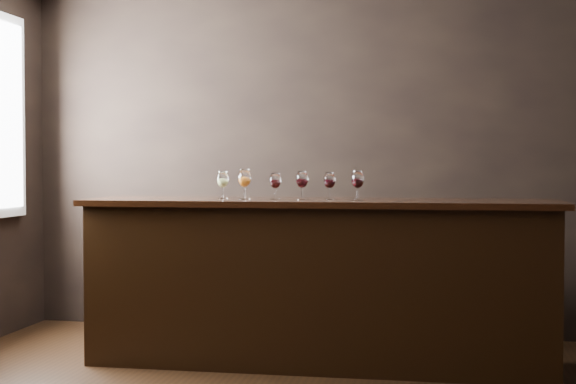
% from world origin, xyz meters
% --- Properties ---
extents(room_shell, '(5.02, 4.52, 2.81)m').
position_xyz_m(room_shell, '(-0.23, 0.11, 1.81)').
color(room_shell, black).
rests_on(room_shell, ground).
extents(bar_counter, '(3.12, 0.74, 1.09)m').
position_xyz_m(bar_counter, '(0.10, 1.19, 0.54)').
color(bar_counter, black).
rests_on(bar_counter, ground).
extents(bar_top, '(3.22, 0.81, 0.04)m').
position_xyz_m(bar_top, '(0.10, 1.19, 1.11)').
color(bar_top, black).
rests_on(bar_top, bar_counter).
extents(back_bar_shelf, '(2.26, 0.40, 0.81)m').
position_xyz_m(back_bar_shelf, '(-0.47, 2.03, 0.41)').
color(back_bar_shelf, black).
rests_on(back_bar_shelf, ground).
extents(glass_white, '(0.08, 0.08, 0.19)m').
position_xyz_m(glass_white, '(-0.58, 1.22, 1.26)').
color(glass_white, white).
rests_on(glass_white, bar_top).
extents(glass_amber, '(0.09, 0.09, 0.21)m').
position_xyz_m(glass_amber, '(-0.41, 1.15, 1.27)').
color(glass_amber, white).
rests_on(glass_amber, bar_top).
extents(glass_red_a, '(0.08, 0.08, 0.18)m').
position_xyz_m(glass_red_a, '(-0.21, 1.20, 1.25)').
color(glass_red_a, white).
rests_on(glass_red_a, bar_top).
extents(glass_red_b, '(0.08, 0.08, 0.20)m').
position_xyz_m(glass_red_b, '(-0.02, 1.20, 1.26)').
color(glass_red_b, white).
rests_on(glass_red_b, bar_top).
extents(glass_red_c, '(0.08, 0.08, 0.19)m').
position_xyz_m(glass_red_c, '(0.17, 1.20, 1.25)').
color(glass_red_c, white).
rests_on(glass_red_c, bar_top).
extents(glass_red_d, '(0.08, 0.08, 0.20)m').
position_xyz_m(glass_red_d, '(0.37, 1.15, 1.26)').
color(glass_red_d, white).
rests_on(glass_red_d, bar_top).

